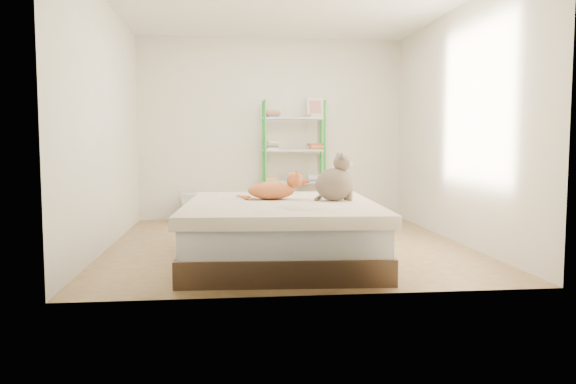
{
  "coord_description": "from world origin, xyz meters",
  "views": [
    {
      "loc": [
        -0.64,
        -6.05,
        1.1
      ],
      "look_at": [
        -0.05,
        -0.55,
        0.62
      ],
      "focal_mm": 35.0,
      "sensor_mm": 36.0,
      "label": 1
    }
  ],
  "objects": [
    {
      "name": "cardboard_box",
      "position": [
        -0.21,
        0.82,
        0.2
      ],
      "size": [
        0.66,
        0.66,
        0.45
      ],
      "rotation": [
        0.0,
        0.0,
        -0.27
      ],
      "color": "tan",
      "rests_on": "ground"
    },
    {
      "name": "shelf_unit",
      "position": [
        0.31,
        1.88,
        0.82
      ],
      "size": [
        0.88,
        0.36,
        1.74
      ],
      "color": "green",
      "rests_on": "ground"
    },
    {
      "name": "grey_cat",
      "position": [
        0.37,
        -0.81,
        0.78
      ],
      "size": [
        0.44,
        0.38,
        0.45
      ],
      "primitive_type": null,
      "rotation": [
        0.0,
        0.0,
        1.72
      ],
      "color": "#7F6C58",
      "rests_on": "bed"
    },
    {
      "name": "white_bin",
      "position": [
        -1.1,
        1.85,
        0.21
      ],
      "size": [
        0.36,
        0.32,
        0.41
      ],
      "rotation": [
        0.0,
        0.0,
        -0.03
      ],
      "color": "silver",
      "rests_on": "ground"
    },
    {
      "name": "orange_cat",
      "position": [
        -0.22,
        -0.61,
        0.66
      ],
      "size": [
        0.55,
        0.32,
        0.22
      ],
      "primitive_type": null,
      "rotation": [
        0.0,
        0.0,
        0.04
      ],
      "color": "#D16A40",
      "rests_on": "bed"
    },
    {
      "name": "room",
      "position": [
        0.0,
        0.0,
        1.3
      ],
      "size": [
        3.81,
        4.21,
        2.61
      ],
      "color": "tan",
      "rests_on": "ground"
    },
    {
      "name": "bed",
      "position": [
        -0.15,
        -0.85,
        0.28
      ],
      "size": [
        1.86,
        2.27,
        0.56
      ],
      "rotation": [
        0.0,
        0.0,
        -0.06
      ],
      "color": "brown",
      "rests_on": "ground"
    }
  ]
}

